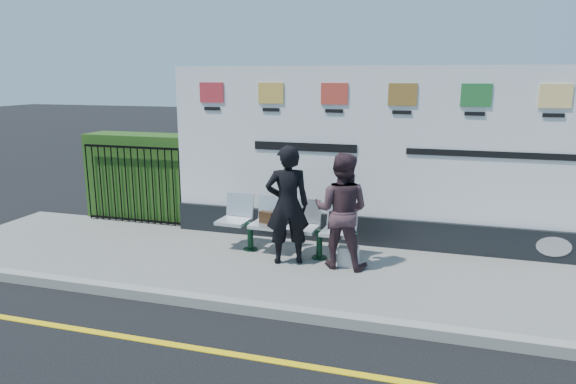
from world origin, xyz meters
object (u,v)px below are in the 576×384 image
Objects in this scene: billboard at (399,171)px; woman_right at (341,211)px; bench at (284,239)px; woman_left at (287,205)px.

billboard is 4.58× the size of woman_right.
bench is at bearing -11.72° from woman_right.
billboard is 1.46m from woman_right.
woman_left is at bearing -61.63° from bench.
woman_left is 1.05× the size of woman_right.
bench is 1.20m from woman_right.
woman_left is (0.16, -0.35, 0.67)m from bench.
bench is 1.31× the size of woman_right.
billboard reaches higher than woman_right.
bench is (-1.72, -0.92, -1.05)m from billboard.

